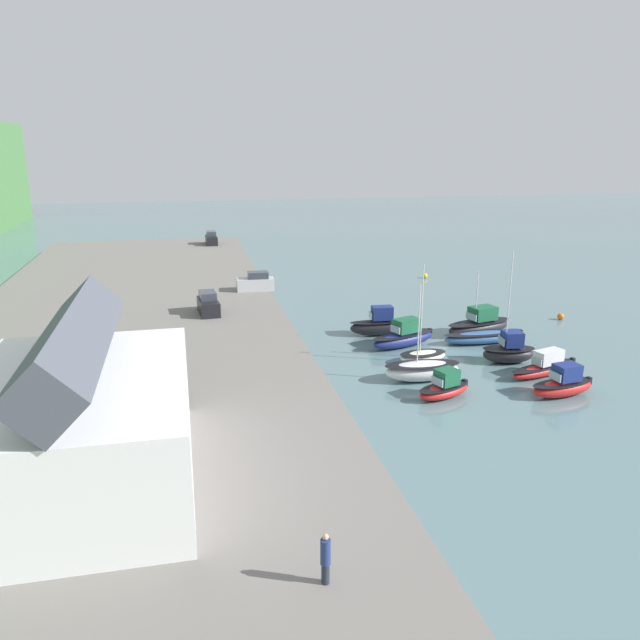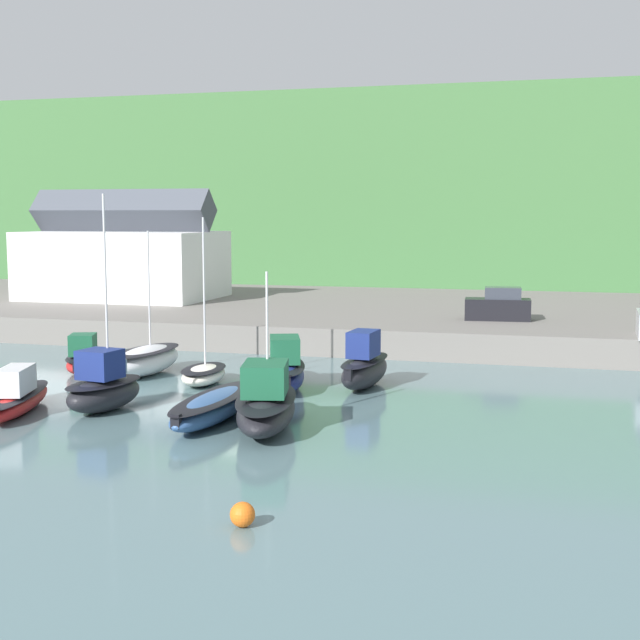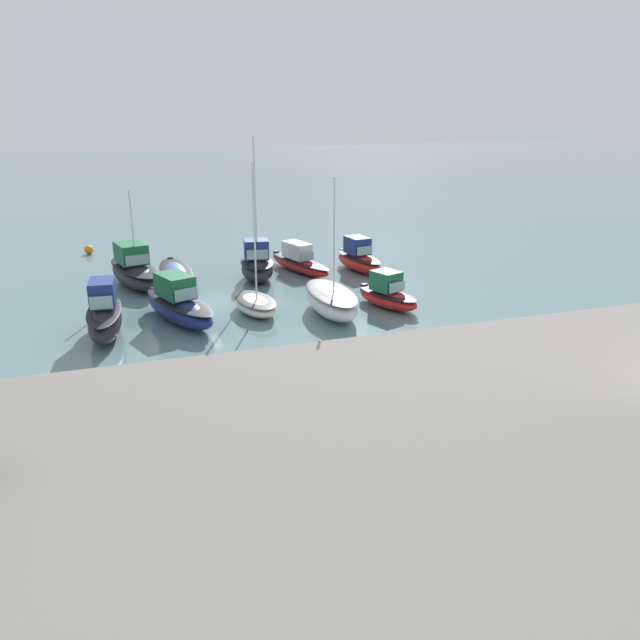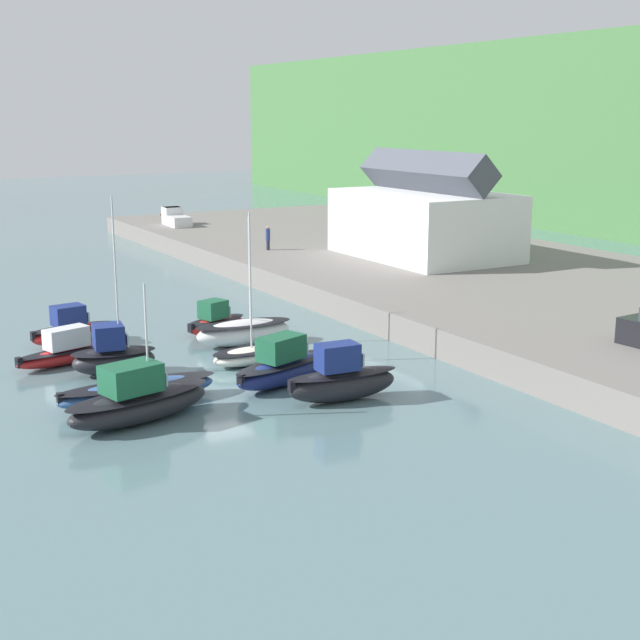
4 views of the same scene
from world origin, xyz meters
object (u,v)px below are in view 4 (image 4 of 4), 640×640
object	(u,v)px
pickup_truck_0	(175,218)
dog_on_quay	(163,214)
moored_boat_9	(138,400)
moored_boat_1	(244,332)
moored_boat_7	(113,356)
moored_boat_5	(72,330)
person_on_quay	(268,238)
moored_boat_0	(215,321)
moored_boat_4	(342,380)
moored_boat_8	(138,391)
moored_boat_3	(285,366)
moored_boat_6	(71,350)
moored_boat_2	(247,355)

from	to	relation	value
pickup_truck_0	dog_on_quay	bearing A→B (deg)	83.64
moored_boat_9	dog_on_quay	size ratio (longest dim) A/B	8.62
moored_boat_1	moored_boat_7	world-z (taller)	moored_boat_7
moored_boat_5	moored_boat_9	size ratio (longest dim) A/B	0.73
moored_boat_5	person_on_quay	bearing A→B (deg)	120.97
pickup_truck_0	moored_boat_0	bearing A→B (deg)	-104.82
moored_boat_0	moored_boat_5	size ratio (longest dim) A/B	0.89
moored_boat_0	moored_boat_4	distance (m)	15.78
moored_boat_7	person_on_quay	world-z (taller)	moored_boat_7
moored_boat_4	moored_boat_8	size ratio (longest dim) A/B	0.74
pickup_truck_0	person_on_quay	xyz separation A→B (m)	(21.21, 0.78, 0.28)
moored_boat_1	moored_boat_3	world-z (taller)	moored_boat_1
moored_boat_6	dog_on_quay	xyz separation A→B (m)	(-50.28, 23.58, 1.47)
moored_boat_1	moored_boat_6	xyz separation A→B (m)	(-1.13, -10.07, -0.10)
moored_boat_2	pickup_truck_0	xyz separation A→B (m)	(-48.65, 14.12, 2.02)
moored_boat_4	dog_on_quay	world-z (taller)	moored_boat_4
moored_boat_2	moored_boat_7	bearing A→B (deg)	-111.15
moored_boat_4	moored_boat_2	bearing A→B (deg)	-166.73
moored_boat_1	moored_boat_4	distance (m)	12.16
moored_boat_9	moored_boat_8	bearing A→B (deg)	149.33
moored_boat_0	moored_boat_6	size ratio (longest dim) A/B	0.68
moored_boat_4	pickup_truck_0	xyz separation A→B (m)	(-56.78, 12.86, 1.49)
moored_boat_1	pickup_truck_0	size ratio (longest dim) A/B	1.61
moored_boat_8	dog_on_quay	distance (m)	63.26
moored_boat_1	moored_boat_9	bearing A→B (deg)	-42.48
moored_boat_6	person_on_quay	xyz separation A→B (m)	(-22.29, 23.31, 2.11)
moored_boat_1	moored_boat_6	bearing A→B (deg)	-94.69
moored_boat_1	person_on_quay	bearing A→B (deg)	152.23
moored_boat_6	moored_boat_7	distance (m)	3.67
moored_boat_4	moored_boat_8	bearing A→B (deg)	-112.90
moored_boat_1	moored_boat_5	xyz separation A→B (m)	(-5.26, -8.94, 0.05)
moored_boat_2	person_on_quay	bearing A→B (deg)	144.39
moored_boat_1	moored_boat_8	distance (m)	11.92
moored_boat_3	moored_boat_0	bearing A→B (deg)	154.64
moored_boat_2	person_on_quay	distance (m)	31.31
dog_on_quay	moored_boat_1	bearing A→B (deg)	-34.61
moored_boat_6	moored_boat_9	distance (m)	11.38
moored_boat_0	moored_boat_3	bearing A→B (deg)	-25.55
person_on_quay	moored_boat_0	bearing A→B (deg)	-34.39
moored_boat_3	moored_boat_5	distance (m)	15.48
moored_boat_4	moored_boat_8	distance (m)	9.86
moored_boat_8	moored_boat_0	bearing A→B (deg)	142.09
moored_boat_5	person_on_quay	size ratio (longest dim) A/B	2.56
moored_boat_4	moored_boat_3	bearing A→B (deg)	-159.30
moored_boat_9	person_on_quay	world-z (taller)	moored_boat_9
moored_boat_4	dog_on_quay	xyz separation A→B (m)	(-63.56, 13.91, 1.12)
moored_boat_1	moored_boat_3	bearing A→B (deg)	-8.63
moored_boat_3	pickup_truck_0	xyz separation A→B (m)	(-52.95, 13.98, 1.61)
moored_boat_6	moored_boat_2	bearing A→B (deg)	42.20
moored_boat_9	person_on_quay	distance (m)	40.93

